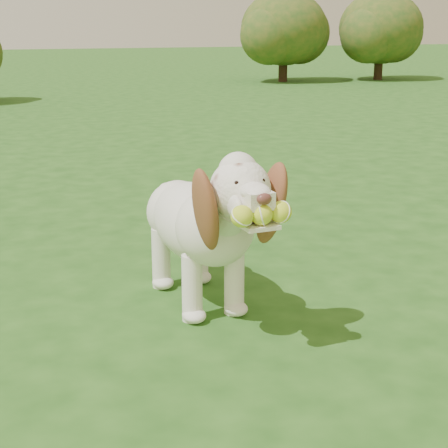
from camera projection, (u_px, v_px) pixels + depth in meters
name	position (u px, v px, depth m)	size (l,w,h in m)	color
ground	(243.00, 292.00, 3.18)	(80.00, 80.00, 0.00)	#1F4914
dog	(203.00, 220.00, 2.90)	(0.40, 1.14, 0.74)	white
shrub_f	(284.00, 28.00, 15.45)	(1.94, 1.94, 2.01)	#382314
shrub_h	(381.00, 28.00, 16.07)	(1.95, 1.95, 2.02)	#382314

